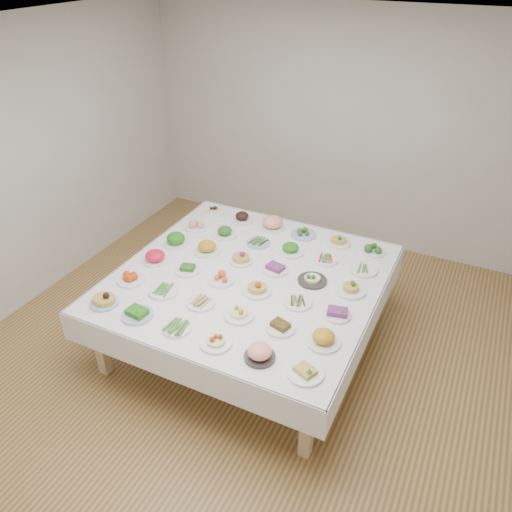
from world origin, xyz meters
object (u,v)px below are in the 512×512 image
at_px(display_table, 249,282).
at_px(dish_35, 373,248).
at_px(dish_0, 103,297).
at_px(dish_18, 176,238).

xyz_separation_m(display_table, dish_35, (0.90, 0.89, 0.11)).
relative_size(dish_0, dish_35, 0.99).
xyz_separation_m(display_table, dish_0, (-0.90, -0.90, 0.13)).
xyz_separation_m(dish_0, dish_18, (-0.00, 1.07, 0.00)).
distance_m(display_table, dish_35, 1.27).
bearing_deg(dish_0, dish_35, 44.86).
xyz_separation_m(dish_18, dish_35, (1.80, 0.72, -0.02)).
height_order(display_table, dish_0, dish_0).
relative_size(display_table, dish_18, 8.22).
distance_m(display_table, dish_18, 0.93).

